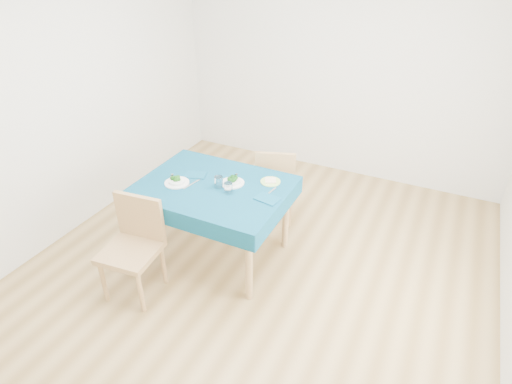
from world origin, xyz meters
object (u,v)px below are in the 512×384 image
at_px(bowl_near, 177,180).
at_px(side_plate, 270,182).
at_px(chair_near, 128,241).
at_px(chair_far, 276,177).
at_px(table, 215,221).
at_px(bowl_far, 232,180).

relative_size(bowl_near, side_plate, 1.21).
height_order(chair_near, chair_far, chair_near).
bearing_deg(side_plate, chair_far, 108.12).
relative_size(table, chair_far, 1.31).
height_order(chair_near, side_plate, chair_near).
height_order(table, bowl_near, bowl_near).
xyz_separation_m(table, bowl_far, (0.13, 0.10, 0.41)).
relative_size(chair_far, side_plate, 5.51).
bearing_deg(bowl_far, chair_far, 81.17).
distance_m(table, bowl_far, 0.44).
bearing_deg(chair_far, bowl_far, 61.61).
xyz_separation_m(chair_near, side_plate, (0.79, 1.01, 0.22)).
relative_size(bowl_near, bowl_far, 1.03).
xyz_separation_m(chair_near, bowl_far, (0.50, 0.84, 0.25)).
relative_size(table, side_plate, 7.23).
xyz_separation_m(table, side_plate, (0.42, 0.27, 0.38)).
height_order(table, bowl_far, bowl_far).
bearing_deg(bowl_far, table, -142.72).
bearing_deg(bowl_far, chair_near, -120.57).
distance_m(bowl_far, side_plate, 0.34).
relative_size(chair_far, bowl_near, 4.54).
height_order(chair_near, bowl_near, chair_near).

